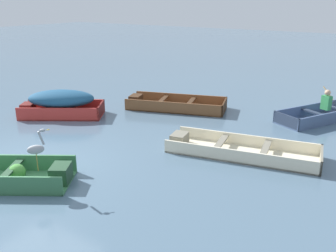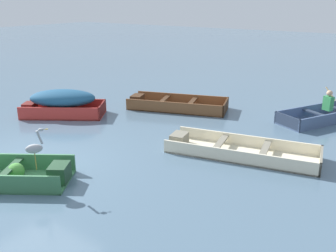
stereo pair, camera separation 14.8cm
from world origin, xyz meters
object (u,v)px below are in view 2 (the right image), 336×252
Objects in this scene: heron_on_dinghy at (35,147)px; skiff_cream_near_moored at (236,150)px; skiff_wooden_brown_far_moored at (173,105)px; rowboat_slate_blue_with_crew at (331,113)px; skiff_red_mid_moored at (62,101)px.

skiff_cream_near_moored is at bearing 56.37° from heron_on_dinghy.
skiff_wooden_brown_far_moored reaches higher than skiff_cream_near_moored.
skiff_cream_near_moored is 4.59m from heron_on_dinghy.
rowboat_slate_blue_with_crew is (4.71, 1.87, 0.06)m from skiff_wooden_brown_far_moored.
skiff_cream_near_moored is at bearing -35.51° from skiff_wooden_brown_far_moored.
heron_on_dinghy reaches higher than skiff_cream_near_moored.
rowboat_slate_blue_with_crew reaches higher than skiff_red_mid_moored.
heron_on_dinghy is (-3.76, -8.10, 0.67)m from rowboat_slate_blue_with_crew.
skiff_cream_near_moored is 1.08× the size of rowboat_slate_blue_with_crew.
skiff_red_mid_moored is at bearing -132.60° from skiff_wooden_brown_far_moored.
skiff_red_mid_moored is 3.25× the size of heron_on_dinghy.
rowboat_slate_blue_with_crew is 8.96m from heron_on_dinghy.
heron_on_dinghy is at bearing -123.63° from skiff_cream_near_moored.
skiff_wooden_brown_far_moored is at bearing 98.66° from heron_on_dinghy.
skiff_red_mid_moored is 0.79× the size of rowboat_slate_blue_with_crew.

